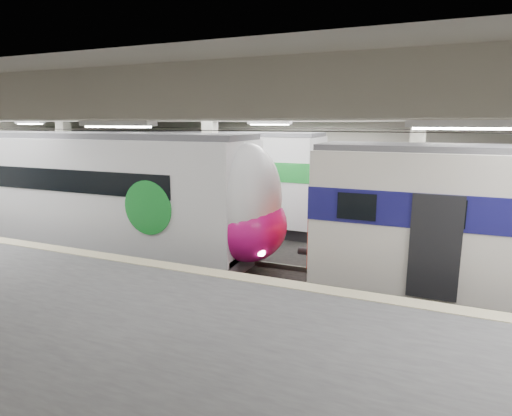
% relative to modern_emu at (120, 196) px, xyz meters
% --- Properties ---
extents(station_hall, '(36.00, 24.00, 5.75)m').
position_rel_modern_emu_xyz_m(station_hall, '(5.23, -1.74, 0.99)').
color(station_hall, black).
rests_on(station_hall, ground).
extents(modern_emu, '(14.29, 2.95, 4.59)m').
position_rel_modern_emu_xyz_m(modern_emu, '(0.00, 0.00, 0.00)').
color(modern_emu, white).
rests_on(modern_emu, ground).
extents(far_train, '(14.22, 3.01, 4.52)m').
position_rel_modern_emu_xyz_m(far_train, '(-0.91, 5.50, 0.08)').
color(far_train, white).
rests_on(far_train, ground).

